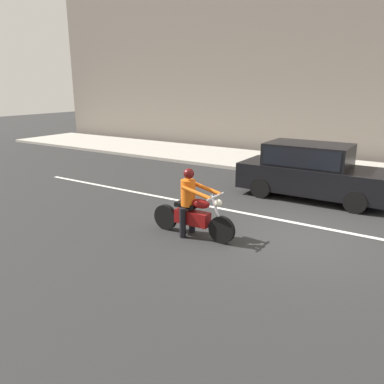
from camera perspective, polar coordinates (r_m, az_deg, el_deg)
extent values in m
plane|color=#272727|center=(9.39, 15.56, -6.48)|extent=(80.00, 80.00, 0.00)
cube|color=#A8A399|center=(16.91, 23.90, 2.78)|extent=(40.00, 4.40, 0.14)
cube|color=silver|center=(10.46, 12.25, -3.93)|extent=(18.00, 0.14, 0.01)
cylinder|color=black|center=(8.64, 4.46, -5.66)|extent=(0.63, 0.13, 0.63)
cylinder|color=black|center=(9.44, -3.95, -3.75)|extent=(0.63, 0.13, 0.63)
cylinder|color=silver|center=(8.56, 3.81, -3.15)|extent=(0.37, 0.06, 0.81)
cube|color=maroon|center=(8.97, 0.06, -3.83)|extent=(0.87, 0.29, 0.32)
ellipsoid|color=maroon|center=(8.73, 1.27, -1.75)|extent=(0.48, 0.24, 0.22)
cube|color=black|center=(8.97, -0.90, -1.94)|extent=(0.52, 0.24, 0.10)
cylinder|color=silver|center=(8.48, 3.50, -0.66)|extent=(0.05, 0.70, 0.04)
sphere|color=silver|center=(8.48, 3.95, -1.65)|extent=(0.17, 0.17, 0.17)
cylinder|color=silver|center=(9.29, -0.95, -3.92)|extent=(0.70, 0.08, 0.07)
cylinder|color=black|center=(8.92, -1.40, -4.62)|extent=(0.15, 0.15, 0.71)
cylinder|color=black|center=(9.23, 0.02, -3.90)|extent=(0.15, 0.15, 0.71)
cylinder|color=orange|center=(8.85, -0.59, -0.11)|extent=(0.34, 0.34, 0.61)
cylinder|color=orange|center=(8.45, 0.63, -0.13)|extent=(0.75, 0.10, 0.24)
cylinder|color=orange|center=(8.81, 2.17, 0.52)|extent=(0.75, 0.10, 0.24)
sphere|color=tan|center=(8.73, -0.48, 2.56)|extent=(0.20, 0.20, 0.20)
sphere|color=#510F0F|center=(8.73, -0.49, 2.75)|extent=(0.25, 0.25, 0.25)
cube|color=black|center=(12.50, 17.70, 1.92)|extent=(4.54, 1.76, 0.80)
cube|color=black|center=(12.41, 16.97, 5.39)|extent=(2.50, 1.62, 0.68)
cube|color=black|center=(12.41, 16.97, 5.39)|extent=(2.30, 1.65, 0.54)
cylinder|color=black|center=(12.30, 23.87, -0.44)|extent=(0.64, 1.82, 0.64)
cylinder|color=black|center=(12.99, 11.62, 1.40)|extent=(0.64, 1.82, 0.64)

